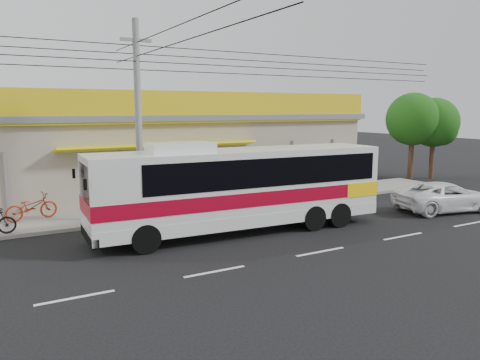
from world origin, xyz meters
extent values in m
plane|color=black|center=(0.00, 0.00, 0.00)|extent=(120.00, 120.00, 0.00)
cube|color=gray|center=(0.00, 6.00, 0.07)|extent=(30.00, 3.20, 0.15)
cube|color=gray|center=(0.00, 11.60, 2.10)|extent=(22.00, 8.00, 4.20)
cube|color=slate|center=(0.00, 11.60, 4.35)|extent=(22.60, 8.60, 0.30)
cube|color=gold|center=(0.00, 7.48, 4.90)|extent=(22.00, 0.24, 1.60)
cube|color=red|center=(-2.00, 7.45, 4.90)|extent=(9.00, 0.10, 1.20)
cube|color=#168037|center=(6.50, 7.45, 4.90)|extent=(2.40, 0.10, 1.10)
cube|color=navy|center=(9.20, 7.45, 4.90)|extent=(2.20, 0.10, 1.10)
cube|color=red|center=(-9.00, 7.45, 4.90)|extent=(3.00, 0.10, 1.10)
cube|color=#FCF30E|center=(-2.00, 7.30, 3.00)|extent=(10.00, 1.20, 0.37)
cube|color=silver|center=(-1.09, 1.12, 1.85)|extent=(11.77, 3.04, 2.82)
cube|color=#9F061C|center=(-1.09, 1.12, 1.51)|extent=(11.82, 3.08, 0.53)
cube|color=yellow|center=(3.95, 0.86, 1.51)|extent=(1.68, 2.57, 0.58)
cube|color=black|center=(-0.41, 1.09, 2.48)|extent=(9.84, 2.97, 1.07)
cube|color=black|center=(-6.84, 1.42, 2.28)|extent=(0.27, 2.14, 1.46)
cube|color=silver|center=(-3.52, 1.25, 3.43)|extent=(2.40, 1.48, 0.35)
cylinder|color=black|center=(-5.23, 0.24, 0.51)|extent=(1.03, 0.36, 1.01)
cylinder|color=black|center=(-5.11, 2.43, 0.51)|extent=(1.03, 0.36, 1.01)
cylinder|color=black|center=(2.83, -0.18, 0.51)|extent=(1.03, 0.36, 1.01)
cylinder|color=black|center=(2.94, 2.01, 0.51)|extent=(1.03, 0.36, 1.01)
imported|color=maroon|center=(-8.13, 6.66, 0.71)|extent=(2.25, 1.21, 1.12)
imported|color=white|center=(9.32, -0.30, 0.69)|extent=(5.30, 3.25, 1.37)
cylinder|color=slate|center=(-4.13, 4.20, 4.18)|extent=(0.27, 0.27, 8.36)
cube|color=slate|center=(-4.13, 4.20, 7.52)|extent=(1.25, 0.13, 0.13)
cylinder|color=#342114|center=(17.49, 7.09, 1.41)|extent=(0.32, 0.32, 2.83)
sphere|color=#15430E|center=(17.49, 7.09, 3.89)|extent=(3.36, 3.36, 3.36)
sphere|color=#15430E|center=(18.02, 6.82, 3.36)|extent=(2.12, 2.12, 2.12)
cylinder|color=#342114|center=(15.94, 7.56, 1.50)|extent=(0.34, 0.34, 3.00)
sphere|color=#15430E|center=(15.94, 7.56, 4.12)|extent=(3.56, 3.56, 3.56)
sphere|color=#15430E|center=(16.50, 7.28, 3.56)|extent=(2.25, 2.25, 2.25)
camera|label=1|loc=(-9.89, -14.55, 4.83)|focal=35.00mm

